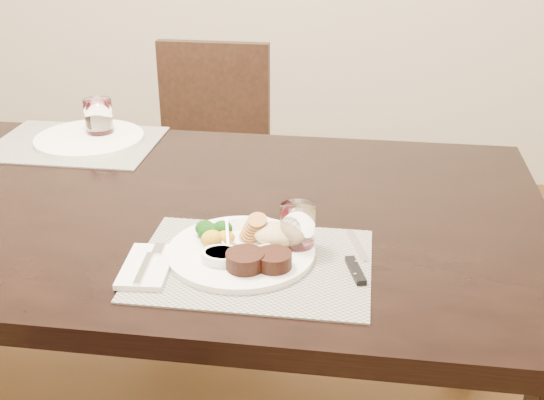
# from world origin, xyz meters

# --- Properties ---
(dining_table) EXTENTS (2.00, 1.00, 0.75)m
(dining_table) POSITION_xyz_m (0.00, 0.00, 0.67)
(dining_table) COLOR black
(dining_table) RESTS_ON ground
(chair_far) EXTENTS (0.42, 0.42, 0.90)m
(chair_far) POSITION_xyz_m (0.00, 0.93, 0.50)
(chair_far) COLOR black
(chair_far) RESTS_ON ground
(placemat_near) EXTENTS (0.46, 0.34, 0.00)m
(placemat_near) POSITION_xyz_m (0.37, -0.25, 0.75)
(placemat_near) COLOR gray
(placemat_near) RESTS_ON dining_table
(placemat_far) EXTENTS (0.46, 0.34, 0.00)m
(placemat_far) POSITION_xyz_m (-0.25, 0.34, 0.75)
(placemat_far) COLOR gray
(placemat_far) RESTS_ON dining_table
(dinner_plate) EXTENTS (0.30, 0.30, 0.05)m
(dinner_plate) POSITION_xyz_m (0.35, -0.22, 0.77)
(dinner_plate) COLOR white
(dinner_plate) RESTS_ON placemat_near
(napkin_fork) EXTENTS (0.10, 0.17, 0.02)m
(napkin_fork) POSITION_xyz_m (0.17, -0.30, 0.76)
(napkin_fork) COLOR silver
(napkin_fork) RESTS_ON placemat_near
(steak_knife) EXTENTS (0.05, 0.22, 0.01)m
(steak_knife) POSITION_xyz_m (0.57, -0.23, 0.76)
(steak_knife) COLOR silver
(steak_knife) RESTS_ON placemat_near
(cracker_bowl) EXTENTS (0.17, 0.17, 0.06)m
(cracker_bowl) POSITION_xyz_m (0.35, -0.18, 0.77)
(cracker_bowl) COLOR white
(cracker_bowl) RESTS_ON placemat_near
(sauce_ramekin) EXTENTS (0.08, 0.12, 0.07)m
(sauce_ramekin) POSITION_xyz_m (0.31, -0.27, 0.77)
(sauce_ramekin) COLOR white
(sauce_ramekin) RESTS_ON placemat_near
(wine_glass_near) EXTENTS (0.07, 0.07, 0.10)m
(wine_glass_near) POSITION_xyz_m (0.45, -0.18, 0.80)
(wine_glass_near) COLOR white
(wine_glass_near) RESTS_ON placemat_near
(far_plate) EXTENTS (0.31, 0.31, 0.01)m
(far_plate) POSITION_xyz_m (-0.22, 0.37, 0.76)
(far_plate) COLOR white
(far_plate) RESTS_ON placemat_far
(wine_glass_far) EXTENTS (0.08, 0.08, 0.11)m
(wine_glass_far) POSITION_xyz_m (-0.20, 0.41, 0.80)
(wine_glass_far) COLOR white
(wine_glass_far) RESTS_ON placemat_far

